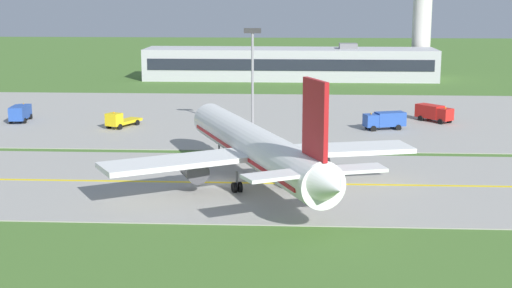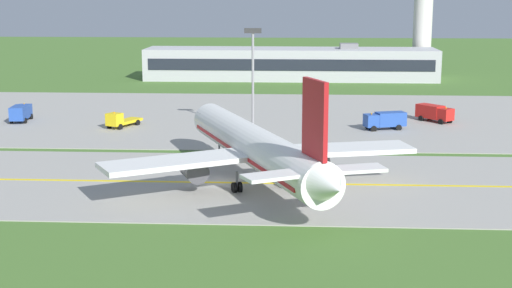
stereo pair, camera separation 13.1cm
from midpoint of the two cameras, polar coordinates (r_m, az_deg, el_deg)
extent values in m
plane|color=#47702D|center=(77.23, -3.05, -3.06)|extent=(500.00, 500.00, 0.00)
cube|color=#9E9B93|center=(77.21, -3.05, -3.03)|extent=(240.00, 28.00, 0.10)
cube|color=#9E9B93|center=(117.87, 4.03, 2.10)|extent=(140.00, 52.00, 0.10)
cube|color=yellow|center=(77.20, -3.05, -2.99)|extent=(220.00, 0.60, 0.01)
cylinder|color=white|center=(75.21, -0.04, -0.16)|extent=(16.69, 32.95, 4.00)
cone|color=white|center=(92.29, -3.75, 2.04)|extent=(4.51, 3.85, 3.80)
cone|color=white|center=(58.51, 5.90, -3.28)|extent=(4.36, 4.26, 3.40)
cube|color=red|center=(75.31, -0.04, -0.53)|extent=(15.72, 30.47, 0.36)
cube|color=#1E232D|center=(90.09, -3.38, 2.25)|extent=(3.83, 2.96, 0.70)
cube|color=white|center=(70.94, -5.95, -1.36)|extent=(15.36, 11.74, 0.50)
cylinder|color=#47474C|center=(73.61, -4.77, -1.98)|extent=(3.42, 4.02, 2.30)
cylinder|color=black|center=(75.12, -5.08, -1.71)|extent=(2.04, 1.03, 2.10)
cube|color=white|center=(76.51, 6.53, -0.41)|extent=(15.72, 8.39, 0.50)
cylinder|color=#47474C|center=(77.76, 4.54, -1.23)|extent=(3.42, 4.02, 2.30)
cylinder|color=black|center=(79.19, 4.08, -0.99)|extent=(2.04, 1.03, 2.10)
cube|color=red|center=(60.50, 4.63, 1.95)|extent=(2.05, 4.22, 6.50)
cube|color=white|center=(60.04, 1.84, -2.44)|extent=(6.42, 4.97, 0.30)
cube|color=white|center=(62.56, 7.32, -1.95)|extent=(6.43, 4.00, 0.30)
cylinder|color=slate|center=(87.91, -2.82, -0.32)|extent=(0.24, 0.24, 1.65)
cylinder|color=black|center=(88.08, -2.81, -0.84)|extent=(0.74, 1.15, 1.10)
cylinder|color=slate|center=(73.20, -1.45, -2.77)|extent=(0.24, 0.24, 1.65)
cylinder|color=black|center=(73.33, -1.65, -3.41)|extent=(0.74, 1.15, 1.10)
cylinder|color=black|center=(73.49, -1.24, -3.37)|extent=(0.74, 1.15, 1.10)
cylinder|color=slate|center=(74.90, 2.35, -2.44)|extent=(0.24, 0.24, 1.65)
cylinder|color=black|center=(75.01, 2.15, -3.07)|extent=(0.74, 1.15, 1.10)
cylinder|color=black|center=(75.20, 2.54, -3.03)|extent=(0.74, 1.15, 1.10)
cube|color=yellow|center=(108.79, -10.87, 1.88)|extent=(2.56, 2.46, 1.80)
cube|color=#1E232D|center=(108.15, -11.13, 1.99)|extent=(1.73, 0.86, 0.81)
cube|color=yellow|center=(111.40, -9.84, 1.78)|extent=(3.80, 5.06, 0.40)
cylinder|color=orange|center=(108.63, -10.89, 2.40)|extent=(0.20, 0.20, 0.18)
cylinder|color=black|center=(108.36, -10.44, 1.30)|extent=(0.64, 0.94, 0.90)
cylinder|color=black|center=(109.59, -11.26, 1.38)|extent=(0.64, 0.94, 0.90)
cylinder|color=black|center=(111.56, -9.12, 1.64)|extent=(0.64, 0.94, 0.90)
cylinder|color=black|center=(112.81, -9.98, 1.72)|extent=(0.64, 0.94, 0.90)
cube|color=#264CA5|center=(120.77, -17.46, 2.52)|extent=(2.18, 2.00, 1.80)
cube|color=#1E232D|center=(121.45, -17.38, 2.72)|extent=(1.84, 0.31, 0.81)
cube|color=#264CA5|center=(117.89, -17.83, 2.33)|extent=(2.52, 4.40, 2.00)
cylinder|color=orange|center=(120.62, -17.49, 2.98)|extent=(0.20, 0.20, 0.18)
cylinder|color=black|center=(121.19, -17.89, 2.02)|extent=(0.39, 0.93, 0.90)
cylinder|color=black|center=(120.68, -16.97, 2.03)|extent=(0.39, 0.93, 0.90)
cylinder|color=black|center=(117.55, -18.39, 1.70)|extent=(0.39, 0.93, 0.90)
cylinder|color=black|center=(117.00, -17.40, 1.72)|extent=(0.39, 0.93, 0.90)
cube|color=#264CA5|center=(107.19, 8.95, 1.81)|extent=(2.32, 2.45, 1.80)
cube|color=#1E232D|center=(106.84, 8.58, 1.96)|extent=(0.67, 1.79, 0.81)
cube|color=#264CA5|center=(108.37, 10.41, 1.92)|extent=(4.64, 3.26, 2.00)
cylinder|color=orange|center=(107.02, 8.97, 2.33)|extent=(0.20, 0.20, 0.18)
cylinder|color=black|center=(106.47, 9.14, 1.16)|extent=(0.95, 0.56, 0.90)
cylinder|color=black|center=(108.27, 8.73, 1.35)|extent=(0.95, 0.56, 0.90)
cylinder|color=black|center=(107.99, 11.03, 1.24)|extent=(0.95, 0.56, 0.90)
cylinder|color=black|center=(109.86, 10.56, 1.43)|extent=(0.95, 0.56, 0.90)
cube|color=red|center=(114.83, 14.51, 2.23)|extent=(2.69, 2.66, 1.80)
cube|color=#1E232D|center=(114.31, 14.81, 2.33)|extent=(1.49, 1.27, 0.81)
cube|color=red|center=(116.69, 13.37, 2.48)|extent=(4.30, 4.57, 2.00)
cylinder|color=orange|center=(114.68, 14.53, 2.72)|extent=(0.20, 0.20, 0.18)
cylinder|color=black|center=(115.77, 14.79, 1.76)|extent=(0.81, 0.88, 0.90)
cylinder|color=black|center=(114.24, 14.16, 1.67)|extent=(0.81, 0.88, 0.90)
cylinder|color=black|center=(118.20, 13.36, 2.03)|extent=(0.81, 0.88, 0.90)
cylinder|color=black|center=(116.62, 12.69, 1.94)|extent=(0.81, 0.88, 0.90)
cube|color=#B2B2B7|center=(168.99, 2.71, 6.21)|extent=(65.85, 12.40, 7.05)
cube|color=#1E232D|center=(162.74, 2.69, 6.13)|extent=(63.22, 0.10, 2.54)
cube|color=slate|center=(169.03, 7.23, 7.54)|extent=(4.00, 4.00, 1.20)
cylinder|color=silver|center=(180.60, 12.80, 8.97)|extent=(4.40, 4.40, 23.86)
cylinder|color=gray|center=(104.46, -0.21, 4.74)|extent=(0.36, 0.36, 14.00)
cube|color=#333333|center=(103.82, -0.21, 8.77)|extent=(2.40, 0.50, 0.70)
camera|label=1|loc=(0.07, -89.95, 0.01)|focal=51.65mm
camera|label=2|loc=(0.07, 90.05, -0.01)|focal=51.65mm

